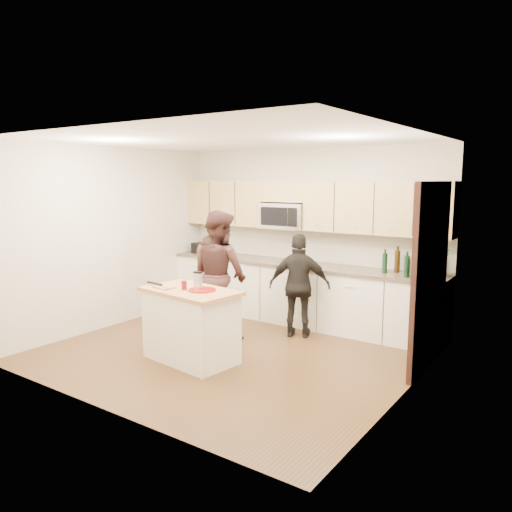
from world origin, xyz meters
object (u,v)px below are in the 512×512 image
Objects in this scene: toaster at (202,248)px; woman_left at (213,286)px; woman_right at (299,286)px; island at (191,325)px; woman_center at (220,275)px.

toaster is 1.87m from woman_left.
woman_right is at bearing -14.28° from toaster.
island is 1.07m from woman_center.
woman_center is at bearing -139.55° from woman_left.
woman_center is (-0.29, 0.92, 0.45)m from island.
island is 0.86× the size of woman_right.
toaster is at bearing -37.27° from woman_right.
island is 1.73m from woman_right.
woman_center is 1.22× the size of woman_right.
toaster is 0.17× the size of woman_center.
toaster is 0.21× the size of woman_right.
woman_left is 0.99× the size of woman_right.
island is 0.71× the size of woman_center.
toaster is at bearing 134.62° from island.
woman_center reaches higher than toaster.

